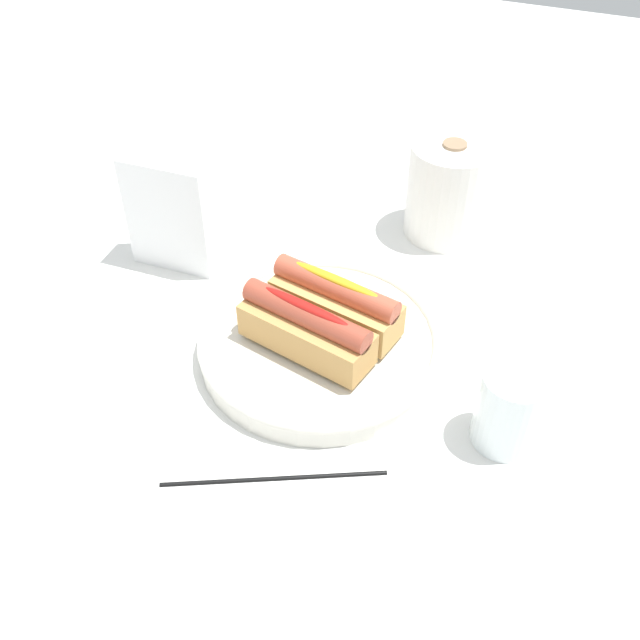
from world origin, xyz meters
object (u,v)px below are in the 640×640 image
Objects in this scene: chopstick_near at (274,478)px; napkin_box at (172,213)px; paper_towel_roll at (449,190)px; serving_bowl at (320,343)px; water_glass at (509,411)px; hotdog_front at (304,328)px; hotdog_back at (336,302)px.

napkin_box is at bearing 108.38° from chopstick_near.
paper_towel_roll is 0.47m from chopstick_near.
serving_bowl is 0.18m from chopstick_near.
paper_towel_roll is at bearing 75.58° from serving_bowl.
chopstick_near is (0.02, -0.18, -0.01)m from serving_bowl.
paper_towel_roll reaches higher than water_glass.
hotdog_front is 1.18× the size of paper_towel_roll.
napkin_box reaches higher than hotdog_back.
hotdog_front is at bearing 76.06° from chopstick_near.
serving_bowl is 0.22m from water_glass.
paper_towel_roll reaches higher than chopstick_near.
hotdog_front is (-0.01, -0.03, 0.04)m from serving_bowl.
hotdog_front is at bearing -107.99° from hotdog_back.
serving_bowl is 0.05m from hotdog_back.
hotdog_back is 0.72× the size of chopstick_near.
hotdog_back is 0.22m from water_glass.
napkin_box is 0.68× the size of chopstick_near.
napkin_box is (-0.22, 0.12, 0.02)m from hotdog_front.
water_glass is at bearing -18.23° from napkin_box.
water_glass is at bearing 8.90° from chopstick_near.
hotdog_back reaches higher than water_glass.
napkin_box reaches higher than paper_towel_roll.
paper_towel_roll is 0.36m from napkin_box.
napkin_box is at bearing 162.74° from water_glass.
chopstick_near is at bearing -79.25° from hotdog_front.
serving_bowl is 1.83× the size of napkin_box.
paper_towel_roll is at bearing 75.95° from hotdog_back.
napkin_box is at bearing -148.23° from paper_towel_roll.
hotdog_back is at bearing -16.76° from napkin_box.
hotdog_front is 0.23m from water_glass.
chopstick_near is (0.25, -0.27, -0.07)m from napkin_box.
hotdog_front is 1.00× the size of hotdog_back.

